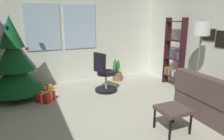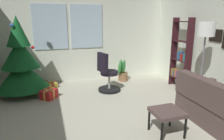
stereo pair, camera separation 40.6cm
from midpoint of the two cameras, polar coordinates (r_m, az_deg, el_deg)
The scene contains 11 objects.
ground_plane at distance 3.47m, azimuth -0.42°, elevation -17.37°, with size 4.97×5.92×0.10m, color #B3B09C.
wall_back_with_windows at distance 5.84m, azimuth -12.58°, elevation 10.62°, with size 4.97×0.12×2.84m.
footstool at distance 3.33m, azimuth 13.60°, elevation -11.37°, with size 0.46×0.45×0.41m.
holiday_tree at distance 5.04m, azimuth -28.15°, elevation 1.14°, with size 1.18×1.18×2.29m.
gift_box_red at distance 4.77m, azimuth -20.69°, elevation -7.14°, with size 0.42×0.43×0.21m.
gift_box_green at distance 5.61m, azimuth -22.74°, elevation -4.38°, with size 0.27×0.28×0.17m.
gift_box_gold at distance 5.47m, azimuth -20.63°, elevation -4.74°, with size 0.37×0.35×0.15m.
office_chair at distance 4.97m, azimuth -4.57°, elevation -1.87°, with size 0.56×0.56×0.99m.
bookshelf at distance 5.51m, azimuth 15.33°, elevation 3.69°, with size 0.18×0.64×1.81m.
floor_lamp at distance 4.47m, azimuth 21.69°, elevation 9.12°, with size 0.33×0.33×1.72m.
potted_plant at distance 5.85m, azimuth -0.71°, elevation -0.47°, with size 0.38×0.35×0.65m.
Camera 1 is at (-1.36, -2.64, 1.78)m, focal length 32.07 mm.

